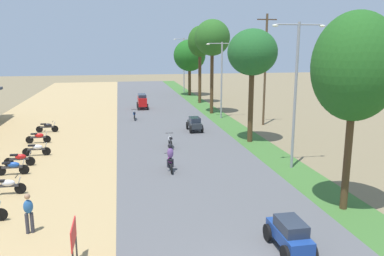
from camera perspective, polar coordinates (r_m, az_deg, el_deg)
name	(u,v)px	position (r m, az deg, el deg)	size (l,w,h in m)	color
parked_motorbike_second	(7,185)	(21.27, -25.36, -7.54)	(1.80, 0.54, 0.94)	black
parked_motorbike_third	(13,167)	(24.27, -24.69, -5.14)	(1.80, 0.54, 0.94)	black
parked_motorbike_fourth	(20,158)	(25.81, -23.82, -4.08)	(1.80, 0.54, 0.94)	black
parked_motorbike_fifth	(37,149)	(27.78, -21.70, -2.81)	(1.80, 0.54, 0.94)	black
parked_motorbike_sixth	(39,137)	(31.32, -21.48, -1.19)	(1.80, 0.54, 0.94)	black
parked_motorbike_seventh	(47,127)	(34.95, -20.35, 0.20)	(1.80, 0.54, 0.94)	black
street_signboard	(74,237)	(13.80, -16.88, -14.94)	(0.06, 1.30, 1.50)	#262628
pedestrian_on_shoulder	(29,211)	(16.65, -22.73, -11.14)	(0.42, 0.34, 1.62)	#33333D
median_tree_nearest	(355,67)	(17.79, 22.69, 8.16)	(3.60, 3.60, 8.60)	#4C351E
median_tree_second	(252,53)	(29.24, 8.80, 10.74)	(3.64, 3.64, 8.37)	#4C351E
median_tree_third	(212,38)	(41.55, 2.97, 12.93)	(3.67, 3.67, 9.82)	#4C351E
median_tree_fourth	(200,42)	(49.29, 1.17, 12.37)	(3.00, 3.00, 9.53)	#4C351E
median_tree_fifth	(190,56)	(57.16, -0.36, 10.52)	(4.59, 4.59, 8.00)	#4C351E
streetlamp_near	(296,87)	(23.31, 14.89, 5.81)	(3.16, 0.20, 8.46)	gray
streetlamp_mid	(222,75)	(38.94, 4.34, 7.76)	(3.16, 0.20, 7.50)	gray
streetlamp_far	(184,61)	(61.19, -1.19, 9.69)	(3.16, 0.20, 8.28)	gray
utility_pole_near	(265,69)	(36.19, 10.63, 8.50)	(1.80, 0.20, 9.95)	brown
car_sedan_blue	(290,233)	(14.66, 14.05, -14.70)	(1.10, 2.26, 1.19)	navy
car_sedan_charcoal	(195,123)	(33.17, 0.38, 0.69)	(1.10, 2.26, 1.19)	#282D33
car_van_red	(142,101)	(45.22, -7.28, 3.99)	(1.19, 2.41, 1.67)	red
motorbike_foreground_rider	(170,158)	(22.67, -3.21, -4.39)	(0.54, 1.80, 1.66)	black
motorbike_ahead_second	(170,140)	(28.03, -3.19, -1.79)	(0.54, 1.80, 0.94)	black
motorbike_ahead_third	(134,115)	(38.80, -8.41, 1.96)	(0.54, 1.80, 0.94)	black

